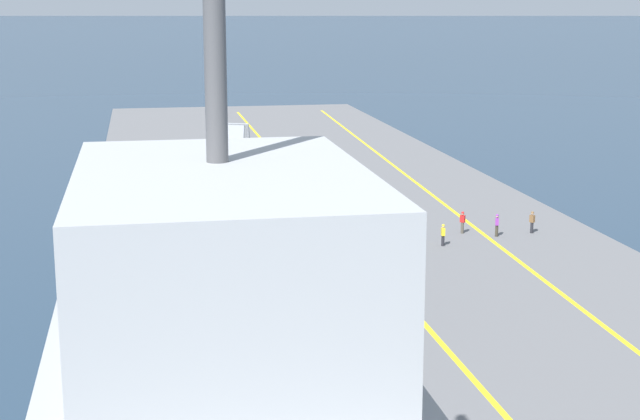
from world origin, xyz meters
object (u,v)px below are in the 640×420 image
at_px(parked_jet_fourth, 181,166).
at_px(crew_yellow_vest, 443,234).
at_px(crew_brown_vest, 532,221).
at_px(parked_jet_second, 208,234).
at_px(crew_purple_vest, 497,224).
at_px(parked_jet_third, 205,192).
at_px(crew_red_vest, 462,221).
at_px(parked_jet_nearest, 215,289).

bearing_deg(parked_jet_fourth, crew_yellow_vest, -143.27).
bearing_deg(crew_brown_vest, parked_jet_second, 102.77).
bearing_deg(crew_yellow_vest, crew_purple_vest, -67.47).
xyz_separation_m(parked_jet_third, crew_red_vest, (-8.89, -19.89, -1.37)).
distance_m(parked_jet_second, crew_brown_vest, 27.00).
relative_size(parked_jet_second, crew_red_vest, 8.96).
xyz_separation_m(crew_yellow_vest, crew_purple_vest, (2.11, -5.09, 0.06)).
height_order(crew_yellow_vest, crew_purple_vest, crew_purple_vest).
height_order(parked_jet_third, crew_red_vest, parked_jet_third).
bearing_deg(crew_yellow_vest, parked_jet_fourth, 36.73).
relative_size(parked_jet_nearest, parked_jet_fourth, 0.94).
distance_m(parked_jet_second, parked_jet_third, 15.77).
bearing_deg(parked_jet_second, crew_purple_vest, -76.93).
relative_size(crew_yellow_vest, crew_brown_vest, 0.96).
relative_size(parked_jet_nearest, crew_red_vest, 8.58).
height_order(parked_jet_nearest, parked_jet_fourth, parked_jet_fourth).
height_order(parked_jet_nearest, crew_red_vest, parked_jet_nearest).
bearing_deg(parked_jet_nearest, crew_brown_vest, -54.12).
xyz_separation_m(parked_jet_fourth, crew_yellow_vest, (-24.96, -18.62, -1.64)).
relative_size(crew_brown_vest, crew_purple_vest, 0.98).
height_order(parked_jet_fourth, crew_purple_vest, parked_jet_fourth).
relative_size(parked_jet_second, crew_yellow_vest, 9.42).
xyz_separation_m(parked_jet_nearest, parked_jet_third, (29.19, -1.42, -0.22)).
relative_size(crew_purple_vest, crew_red_vest, 1.01).
height_order(parked_jet_second, crew_purple_vest, parked_jet_second).
relative_size(parked_jet_fourth, crew_red_vest, 9.11).
bearing_deg(crew_purple_vest, parked_jet_fourth, 46.07).
xyz_separation_m(parked_jet_nearest, parked_jet_second, (13.45, -0.55, -0.07)).
xyz_separation_m(parked_jet_second, parked_jet_fourth, (28.21, 0.61, 0.08)).
xyz_separation_m(crew_yellow_vest, crew_red_vest, (3.60, -2.75, 0.05)).
distance_m(parked_jet_nearest, crew_red_vest, 29.48).
xyz_separation_m(parked_jet_second, parked_jet_third, (15.74, -0.87, -0.14)).
bearing_deg(crew_brown_vest, crew_yellow_vest, 108.11).
xyz_separation_m(crew_brown_vest, crew_purple_vest, (-0.59, 3.19, 0.02)).
distance_m(parked_jet_second, parked_jet_fourth, 28.22).
bearing_deg(crew_yellow_vest, parked_jet_second, 100.24).
bearing_deg(parked_jet_second, parked_jet_fourth, 1.23).
bearing_deg(parked_jet_nearest, parked_jet_second, -2.33).
distance_m(parked_jet_third, crew_yellow_vest, 21.26).
bearing_deg(parked_jet_nearest, crew_purple_vest, -51.50).
height_order(parked_jet_third, crew_brown_vest, parked_jet_third).
bearing_deg(crew_yellow_vest, crew_red_vest, -37.35).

